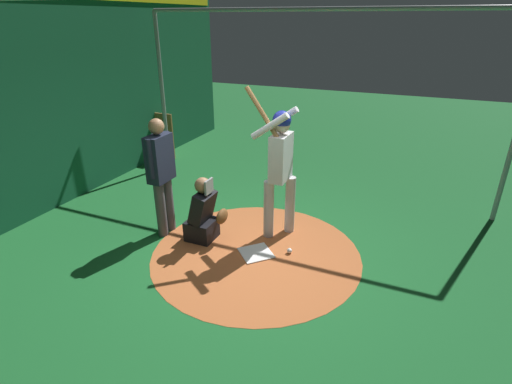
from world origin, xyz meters
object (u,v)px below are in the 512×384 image
object	(u,v)px
home_plate	(256,253)
baseball_0	(289,251)
batter	(280,162)
bat_rack	(163,137)
umpire	(161,171)
catcher	(204,215)

from	to	relation	value
home_plate	baseball_0	size ratio (longest dim) A/B	5.68
batter	bat_rack	xyz separation A→B (m)	(-3.72, 2.30, -0.67)
umpire	baseball_0	size ratio (longest dim) A/B	23.95
batter	umpire	world-z (taller)	batter
home_plate	batter	world-z (taller)	batter
baseball_0	home_plate	bearing A→B (deg)	-156.08
home_plate	bat_rack	distance (m)	4.71
batter	umpire	xyz separation A→B (m)	(-1.59, -0.63, -0.16)
catcher	bat_rack	world-z (taller)	bat_rack
bat_rack	baseball_0	bearing A→B (deg)	-34.31
bat_rack	baseball_0	xyz separation A→B (m)	(4.06, -2.77, -0.45)
catcher	umpire	bearing A→B (deg)	-175.63
batter	umpire	size ratio (longest dim) A/B	1.25
catcher	bat_rack	xyz separation A→B (m)	(-2.77, 2.89, 0.10)
batter	baseball_0	size ratio (longest dim) A/B	29.89
home_plate	catcher	size ratio (longest dim) A/B	0.43
home_plate	baseball_0	world-z (taller)	baseball_0
catcher	baseball_0	world-z (taller)	catcher
bat_rack	baseball_0	distance (m)	4.94
home_plate	batter	bearing A→B (deg)	82.65
catcher	baseball_0	size ratio (longest dim) A/B	13.33
bat_rack	umpire	bearing A→B (deg)	-54.10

